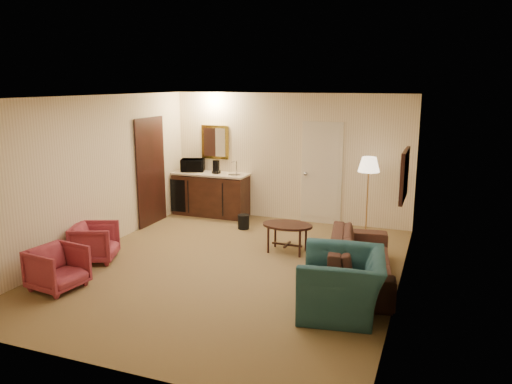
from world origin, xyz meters
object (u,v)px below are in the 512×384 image
wetbar_cabinet (211,194)px  teal_armchair (342,273)px  microwave (193,164)px  rose_chair_near (95,241)px  floor_lamp (367,197)px  coffee_table (287,238)px  sofa (361,252)px  rose_chair_far (57,266)px  coffee_maker (216,167)px  waste_bin (244,222)px

wetbar_cabinet → teal_armchair: 5.07m
teal_armchair → microwave: microwave is taller
rose_chair_near → microwave: (0.06, 3.25, 0.75)m
wetbar_cabinet → floor_lamp: 3.38m
teal_armchair → coffee_table: size_ratio=1.36×
sofa → coffee_table: size_ratio=2.59×
floor_lamp → microwave: 3.82m
sofa → microwave: microwave is taller
rose_chair_far → coffee_maker: size_ratio=2.39×
wetbar_cabinet → teal_armchair: teal_armchair is taller
coffee_table → coffee_maker: 2.85m
floor_lamp → coffee_maker: (-3.22, 0.33, 0.31)m
teal_armchair → coffee_table: teal_armchair is taller
rose_chair_near → wetbar_cabinet: bearing=-31.0°
rose_chair_near → floor_lamp: 4.83m
coffee_table → floor_lamp: floor_lamp is taller
wetbar_cabinet → coffee_table: size_ratio=1.93×
teal_armchair → wetbar_cabinet: bearing=-144.0°
teal_armchair → rose_chair_near: size_ratio=1.73×
coffee_table → waste_bin: coffee_table is taller
teal_armchair → waste_bin: size_ratio=4.13×
rose_chair_far → floor_lamp: 5.40m
rose_chair_near → waste_bin: (1.55, 2.49, -0.20)m
rose_chair_near → coffee_table: size_ratio=0.79×
microwave → rose_chair_near: bearing=-109.9°
rose_chair_near → rose_chair_far: size_ratio=1.01×
wetbar_cabinet → teal_armchair: size_ratio=1.41×
teal_armchair → floor_lamp: floor_lamp is taller
teal_armchair → coffee_table: bearing=-154.1°
sofa → floor_lamp: size_ratio=1.48×
waste_bin → rose_chair_far: bearing=-109.8°
rose_chair_near → coffee_table: (2.75, 1.49, -0.09)m
wetbar_cabinet → rose_chair_far: size_ratio=2.47×
sofa → coffee_maker: (-3.47, 2.53, 0.63)m
sofa → rose_chair_near: sofa is taller
microwave → teal_armchair: bearing=-61.4°
teal_armchair → floor_lamp: (-0.20, 3.30, 0.24)m
coffee_table → waste_bin: 1.57m
wetbar_cabinet → sofa: (3.60, -2.52, -0.03)m
sofa → coffee_table: 1.58m
coffee_table → waste_bin: bearing=140.2°
waste_bin → coffee_maker: coffee_maker is taller
rose_chair_near → waste_bin: 2.94m
teal_armchair → floor_lamp: 3.31m
waste_bin → coffee_maker: 1.49m
wetbar_cabinet → microwave: (-0.44, 0.04, 0.63)m
sofa → floor_lamp: bearing=-2.8°
rose_chair_near → rose_chair_far: rose_chair_near is taller
sofa → teal_armchair: 1.10m
teal_armchair → waste_bin: teal_armchair is taller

